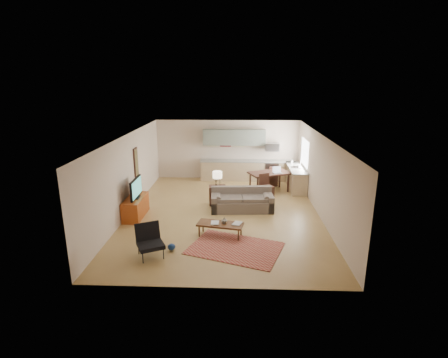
{
  "coord_description": "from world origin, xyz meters",
  "views": [
    {
      "loc": [
        0.46,
        -11.28,
        4.47
      ],
      "look_at": [
        0.0,
        0.3,
        1.15
      ],
      "focal_mm": 28.0,
      "sensor_mm": 36.0,
      "label": 1
    }
  ],
  "objects_px": {
    "tv_credenza": "(136,207)",
    "armchair": "(150,242)",
    "console_table": "(217,195)",
    "sofa": "(242,200)",
    "coffee_table": "(220,230)",
    "dining_table": "(269,182)"
  },
  "relations": [
    {
      "from": "armchair",
      "to": "coffee_table",
      "type": "bearing_deg",
      "value": 10.21
    },
    {
      "from": "tv_credenza",
      "to": "dining_table",
      "type": "height_order",
      "value": "dining_table"
    },
    {
      "from": "tv_credenza",
      "to": "console_table",
      "type": "height_order",
      "value": "console_table"
    },
    {
      "from": "sofa",
      "to": "coffee_table",
      "type": "distance_m",
      "value": 2.24
    },
    {
      "from": "sofa",
      "to": "console_table",
      "type": "bearing_deg",
      "value": 143.67
    },
    {
      "from": "armchair",
      "to": "console_table",
      "type": "relative_size",
      "value": 1.19
    },
    {
      "from": "dining_table",
      "to": "tv_credenza",
      "type": "bearing_deg",
      "value": -171.61
    },
    {
      "from": "tv_credenza",
      "to": "armchair",
      "type": "bearing_deg",
      "value": -66.76
    },
    {
      "from": "armchair",
      "to": "console_table",
      "type": "xyz_separation_m",
      "value": [
        1.51,
        4.02,
        -0.07
      ]
    },
    {
      "from": "tv_credenza",
      "to": "dining_table",
      "type": "bearing_deg",
      "value": 31.83
    },
    {
      "from": "tv_credenza",
      "to": "dining_table",
      "type": "distance_m",
      "value": 5.55
    },
    {
      "from": "tv_credenza",
      "to": "sofa",
      "type": "bearing_deg",
      "value": 11.21
    },
    {
      "from": "sofa",
      "to": "console_table",
      "type": "distance_m",
      "value": 1.07
    },
    {
      "from": "sofa",
      "to": "dining_table",
      "type": "xyz_separation_m",
      "value": [
        1.13,
        2.22,
        0.01
      ]
    },
    {
      "from": "sofa",
      "to": "tv_credenza",
      "type": "bearing_deg",
      "value": -172.54
    },
    {
      "from": "armchair",
      "to": "console_table",
      "type": "height_order",
      "value": "armchair"
    },
    {
      "from": "coffee_table",
      "to": "tv_credenza",
      "type": "relative_size",
      "value": 0.93
    },
    {
      "from": "sofa",
      "to": "dining_table",
      "type": "relative_size",
      "value": 1.4
    },
    {
      "from": "tv_credenza",
      "to": "console_table",
      "type": "distance_m",
      "value": 2.98
    },
    {
      "from": "coffee_table",
      "to": "dining_table",
      "type": "height_order",
      "value": "dining_table"
    },
    {
      "from": "coffee_table",
      "to": "armchair",
      "type": "xyz_separation_m",
      "value": [
        -1.75,
        -1.31,
        0.22
      ]
    },
    {
      "from": "armchair",
      "to": "tv_credenza",
      "type": "relative_size",
      "value": 0.59
    }
  ]
}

